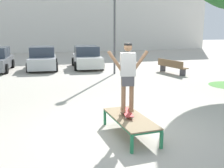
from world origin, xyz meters
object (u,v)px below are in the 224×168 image
(skateboard, at_px, (127,112))
(car_white, at_px, (87,58))
(skate_box, at_px, (130,119))
(light_post, at_px, (115,8))
(park_bench, at_px, (172,66))
(car_silver, at_px, (43,59))
(skater, at_px, (128,73))

(skateboard, height_order, car_white, car_white)
(car_white, bearing_deg, skateboard, -96.92)
(skate_box, xyz_separation_m, light_post, (2.51, 9.21, 3.41))
(light_post, bearing_deg, park_bench, -15.28)
(skate_box, height_order, skateboard, skateboard)
(car_white, bearing_deg, skate_box, -96.79)
(car_silver, bearing_deg, park_bench, -29.89)
(car_silver, bearing_deg, car_white, -3.92)
(skateboard, bearing_deg, car_white, 83.08)
(skater, relative_size, light_post, 0.29)
(skate_box, relative_size, car_white, 0.45)
(skate_box, bearing_deg, light_post, 74.72)
(skateboard, xyz_separation_m, light_post, (2.52, 9.03, 3.29))
(skate_box, bearing_deg, skater, 92.18)
(park_bench, bearing_deg, car_silver, 150.11)
(skateboard, bearing_deg, skater, 78.11)
(light_post, bearing_deg, skate_box, -105.28)
(skateboard, xyz_separation_m, car_white, (1.47, 12.14, 0.15))
(skate_box, relative_size, car_silver, 0.45)
(skate_box, relative_size, skateboard, 2.34)
(skater, height_order, light_post, light_post)
(skate_box, bearing_deg, park_bench, 54.83)
(car_silver, xyz_separation_m, park_bench, (7.34, -4.22, -0.24))
(car_silver, bearing_deg, skateboard, -83.12)
(light_post, bearing_deg, car_silver, 140.46)
(skater, bearing_deg, car_white, 83.08)
(skate_box, height_order, skater, skater)
(car_silver, height_order, car_white, same)
(skate_box, xyz_separation_m, skateboard, (-0.01, 0.18, 0.12))
(skate_box, distance_m, skateboard, 0.22)
(park_bench, bearing_deg, light_post, 164.72)
(car_white, height_order, park_bench, car_white)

